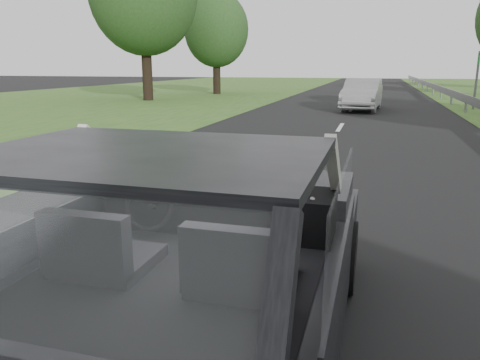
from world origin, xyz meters
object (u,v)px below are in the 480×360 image
Objects in this scene: subject_car at (187,259)px; cat at (241,175)px; highway_sign at (476,81)px; other_car at (362,94)px.

subject_car is 6.84× the size of cat.
cat is 19.52m from highway_sign.
subject_car is 1.67× the size of highway_sign.
cat is (0.14, 0.67, 0.36)m from subject_car.
subject_car is at bearing -92.14° from highway_sign.
subject_car is 1.01× the size of other_car.
other_car is (0.27, 17.45, -0.43)m from cat.
highway_sign reaches higher than cat.
subject_car is at bearing -93.32° from cat.
highway_sign is (4.96, 19.58, 0.47)m from subject_car.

